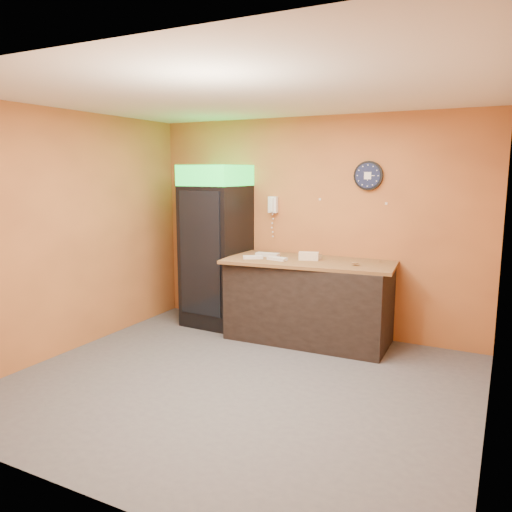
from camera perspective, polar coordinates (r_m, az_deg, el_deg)
The scene contains 15 objects.
floor at distance 5.18m, azimuth -1.94°, elevation -14.34°, with size 4.50×4.50×0.00m, color #47474C.
back_wall at distance 6.59m, azimuth 6.45°, elevation 3.45°, with size 4.50×0.02×2.80m, color #C57337.
left_wall at distance 6.19m, azimuth -20.58°, elevation 2.49°, with size 0.02×4.00×2.80m, color #C57337.
right_wall at distance 4.19m, azimuth 25.93°, elevation -1.01°, with size 0.02×4.00×2.80m, color #C57337.
ceiling at distance 4.78m, azimuth -2.14°, elevation 18.00°, with size 4.50×4.00×0.02m, color white.
beverage_cooler at distance 6.83m, azimuth -4.72°, elevation 0.89°, with size 0.80×0.81×2.19m.
prep_counter at distance 6.30m, azimuth 6.05°, elevation -5.22°, with size 1.97×0.88×0.99m, color black.
wall_clock at distance 6.31m, azimuth 12.71°, elevation 8.95°, with size 0.36×0.06×0.36m.
wall_phone at distance 6.73m, azimuth 1.93°, elevation 5.88°, with size 0.12×0.10×0.22m.
butcher_paper at distance 6.19m, azimuth 6.14°, elevation -0.63°, with size 2.08×0.94×0.04m, color brown.
sub_roll_stack at distance 6.16m, azimuth 6.04°, elevation -0.01°, with size 0.25×0.14×0.10m.
wrapped_sandwich_left at distance 6.25m, azimuth -0.34°, elevation -0.14°, with size 0.25×0.10×0.04m, color beige.
wrapped_sandwich_mid at distance 6.15m, azimuth 2.44°, elevation -0.31°, with size 0.25×0.10×0.04m, color beige.
wrapped_sandwich_right at distance 6.42m, azimuth 1.31°, elevation 0.16°, with size 0.30×0.12×0.04m, color beige.
kitchen_tool at distance 6.24m, azimuth 7.25°, elevation -0.07°, with size 0.07×0.07×0.07m, color silver.
Camera 1 is at (2.30, -4.13, 2.10)m, focal length 35.00 mm.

